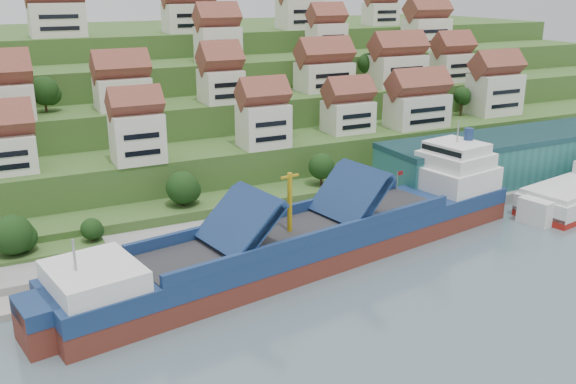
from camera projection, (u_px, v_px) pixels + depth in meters
ground at (341, 258)px, 107.83m from camera, size 300.00×300.00×0.00m
quay at (389, 207)px, 128.68m from camera, size 180.00×14.00×2.20m
hillside at (166, 99)px, 192.74m from camera, size 260.00×128.00×31.00m
hillside_village at (233, 71)px, 153.10m from camera, size 156.67×63.56×28.34m
hillside_trees at (196, 118)px, 136.40m from camera, size 136.50×62.40×31.75m
warehouse at (505, 157)px, 141.93m from camera, size 60.00×15.00×10.00m
flagpole at (397, 188)px, 121.82m from camera, size 1.28×0.16×8.00m
cargo_ship at (322, 237)px, 107.06m from camera, size 87.04×28.33×19.18m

